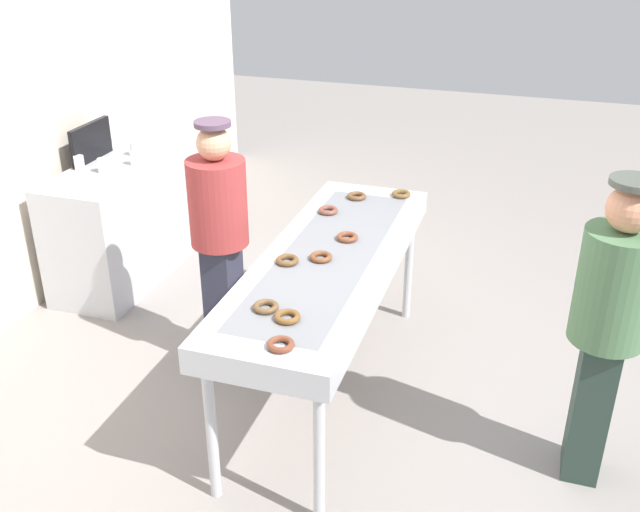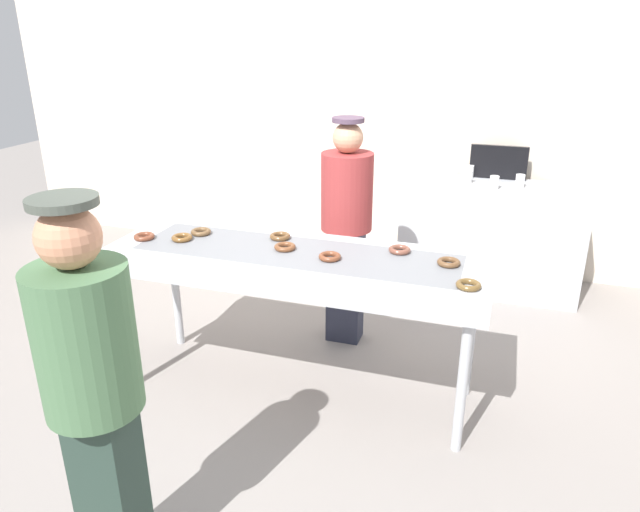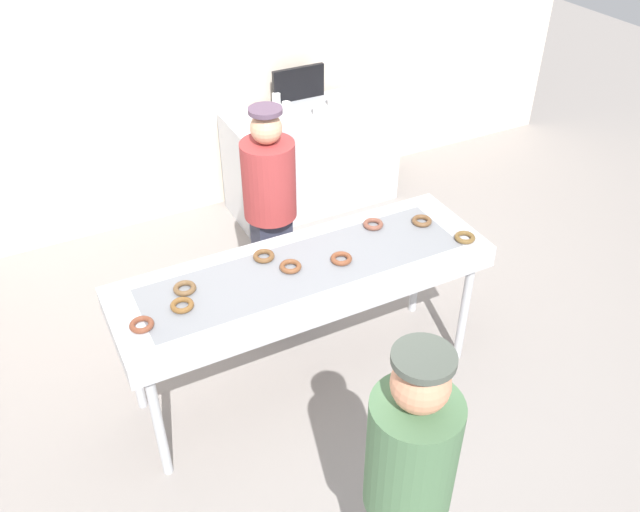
{
  "view_description": "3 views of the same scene",
  "coord_description": "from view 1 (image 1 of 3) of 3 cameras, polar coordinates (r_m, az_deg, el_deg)",
  "views": [
    {
      "loc": [
        -3.51,
        -1.09,
        2.74
      ],
      "look_at": [
        0.09,
        0.08,
        0.87
      ],
      "focal_mm": 40.75,
      "sensor_mm": 36.0,
      "label": 1
    },
    {
      "loc": [
        1.11,
        -2.97,
        2.16
      ],
      "look_at": [
        0.14,
        0.02,
        0.92
      ],
      "focal_mm": 32.73,
      "sensor_mm": 36.0,
      "label": 2
    },
    {
      "loc": [
        -1.32,
        -2.76,
        3.25
      ],
      "look_at": [
        0.12,
        0.04,
        0.94
      ],
      "focal_mm": 37.26,
      "sensor_mm": 36.0,
      "label": 3
    }
  ],
  "objects": [
    {
      "name": "paper_cup_1",
      "position": [
        5.9,
        -14.32,
        8.16
      ],
      "size": [
        0.07,
        0.07,
        0.11
      ],
      "primitive_type": "cylinder",
      "color": "white",
      "rests_on": "prep_counter"
    },
    {
      "name": "chocolate_donut_1",
      "position": [
        4.26,
        2.15,
        1.49
      ],
      "size": [
        0.15,
        0.15,
        0.03
      ],
      "primitive_type": "torus",
      "rotation": [
        0.0,
        0.0,
        0.23
      ],
      "color": "brown",
      "rests_on": "fryer_conveyor"
    },
    {
      "name": "chocolate_donut_5",
      "position": [
        4.87,
        2.9,
        4.72
      ],
      "size": [
        0.16,
        0.16,
        0.03
      ],
      "primitive_type": "torus",
      "rotation": [
        0.0,
        0.0,
        2.78
      ],
      "color": "brown",
      "rests_on": "fryer_conveyor"
    },
    {
      "name": "paper_cup_0",
      "position": [
        5.58,
        -16.68,
        6.82
      ],
      "size": [
        0.07,
        0.07,
        0.11
      ],
      "primitive_type": "cylinder",
      "color": "white",
      "rests_on": "prep_counter"
    },
    {
      "name": "chocolate_donut_2",
      "position": [
        4.02,
        0.08,
        -0.07
      ],
      "size": [
        0.17,
        0.17,
        0.03
      ],
      "primitive_type": "torus",
      "rotation": [
        0.0,
        0.0,
        2.1
      ],
      "color": "brown",
      "rests_on": "fryer_conveyor"
    },
    {
      "name": "menu_display",
      "position": [
        5.87,
        -17.55,
        8.55
      ],
      "size": [
        0.48,
        0.04,
        0.29
      ],
      "primitive_type": "cube",
      "color": "black",
      "rests_on": "prep_counter"
    },
    {
      "name": "ground_plane",
      "position": [
        4.58,
        0.62,
        -10.41
      ],
      "size": [
        16.0,
        16.0,
        0.0
      ],
      "primitive_type": "plane",
      "color": "gray"
    },
    {
      "name": "chocolate_donut_3",
      "position": [
        4.92,
        6.39,
        4.86
      ],
      "size": [
        0.15,
        0.15,
        0.03
      ],
      "primitive_type": "torus",
      "rotation": [
        0.0,
        0.0,
        1.39
      ],
      "color": "brown",
      "rests_on": "fryer_conveyor"
    },
    {
      "name": "paper_cup_2",
      "position": [
        5.69,
        -18.39,
        6.96
      ],
      "size": [
        0.07,
        0.07,
        0.11
      ],
      "primitive_type": "cylinder",
      "color": "white",
      "rests_on": "prep_counter"
    },
    {
      "name": "prep_counter",
      "position": [
        5.94,
        -14.82,
        2.86
      ],
      "size": [
        1.49,
        0.59,
        0.93
      ],
      "primitive_type": "cube",
      "color": "#B7BABF",
      "rests_on": "ground"
    },
    {
      "name": "worker_baker",
      "position": [
        4.43,
        -7.89,
        1.82
      ],
      "size": [
        0.35,
        0.35,
        1.61
      ],
      "rotation": [
        0.0,
        0.0,
        3.17
      ],
      "color": "#27293A",
      "rests_on": "ground"
    },
    {
      "name": "fryer_conveyor",
      "position": [
        4.13,
        0.67,
        -0.82
      ],
      "size": [
        2.24,
        0.71,
        0.94
      ],
      "color": "#B7BABF",
      "rests_on": "ground"
    },
    {
      "name": "chocolate_donut_6",
      "position": [
        3.99,
        -2.59,
        -0.33
      ],
      "size": [
        0.16,
        0.16,
        0.03
      ],
      "primitive_type": "torus",
      "rotation": [
        0.0,
        0.0,
        2.82
      ],
      "color": "brown",
      "rests_on": "fryer_conveyor"
    },
    {
      "name": "customer_waiting",
      "position": [
        3.73,
        21.74,
        -4.48
      ],
      "size": [
        0.36,
        0.36,
        1.64
      ],
      "rotation": [
        0.0,
        0.0,
        0.03
      ],
      "color": "#273A31",
      "rests_on": "ground"
    },
    {
      "name": "chocolate_donut_4",
      "position": [
        4.63,
        0.64,
        3.61
      ],
      "size": [
        0.15,
        0.15,
        0.03
      ],
      "primitive_type": "torus",
      "rotation": [
        0.0,
        0.0,
        1.82
      ],
      "color": "brown",
      "rests_on": "fryer_conveyor"
    },
    {
      "name": "chocolate_donut_0",
      "position": [
        3.55,
        -4.27,
        -3.99
      ],
      "size": [
        0.18,
        0.18,
        0.03
      ],
      "primitive_type": "torus",
      "rotation": [
        0.0,
        0.0,
        2.36
      ],
      "color": "brown",
      "rests_on": "fryer_conveyor"
    },
    {
      "name": "chocolate_donut_8",
      "position": [
        3.46,
        -2.57,
        -4.8
      ],
      "size": [
        0.17,
        0.17,
        0.03
      ],
      "primitive_type": "torus",
      "rotation": [
        0.0,
        0.0,
        2.12
      ],
      "color": "brown",
      "rests_on": "fryer_conveyor"
    },
    {
      "name": "chocolate_donut_7",
      "position": [
        3.26,
        -3.11,
        -6.96
      ],
      "size": [
        0.14,
        0.14,
        0.03
      ],
      "primitive_type": "torus",
      "rotation": [
        0.0,
        0.0,
        1.5
      ],
      "color": "brown",
      "rests_on": "fryer_conveyor"
    },
    {
      "name": "paper_cup_3",
      "position": [
        5.68,
        -14.34,
        7.46
      ],
      "size": [
        0.07,
        0.07,
        0.11
      ],
      "primitive_type": "cylinder",
      "color": "white",
      "rests_on": "prep_counter"
    }
  ]
}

